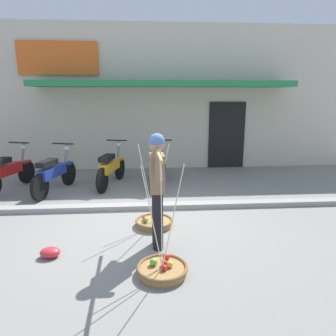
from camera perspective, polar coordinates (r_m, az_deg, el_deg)
The scene contains 11 objects.
ground_plane at distance 5.61m, azimuth -5.08°, elevation -10.00°, with size 90.00×90.00×0.00m, color gray.
sidewalk_curb at distance 6.24m, azimuth -5.01°, elevation -7.04°, with size 20.00×0.24×0.10m, color gray.
fruit_vendor at distance 4.45m, azimuth -2.00°, elevation -2.87°, with size 0.22×1.50×1.70m.
fruit_basket_left_side at distance 4.13m, azimuth -1.04°, elevation -17.92°, with size 0.66×0.66×1.45m.
fruit_basket_right_side at distance 5.46m, azimuth -2.57°, elevation -9.82°, with size 0.66×0.66×1.45m.
motorcycle_nearest_shop at distance 8.19m, azimuth -27.18°, elevation -0.62°, with size 0.66×1.78×1.09m.
motorcycle_second_in_row at distance 7.59m, azimuth -20.13°, elevation -0.94°, with size 0.66×1.78×1.09m.
motorcycle_third_in_row at distance 7.79m, azimuth -10.40°, elevation 0.02°, with size 0.64×1.78×1.09m.
motorcycle_end_of_row at distance 7.74m, azimuth -1.84°, elevation 0.14°, with size 0.62×1.79×1.09m.
storefront_building at distance 11.86m, azimuth -1.67°, elevation 12.75°, with size 13.00×6.00×4.20m.
plastic_litter_bag at distance 4.79m, azimuth -20.76°, elevation -14.24°, with size 0.28×0.22×0.14m, color red.
Camera 1 is at (0.11, -5.15, 2.21)m, focal length 33.31 mm.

